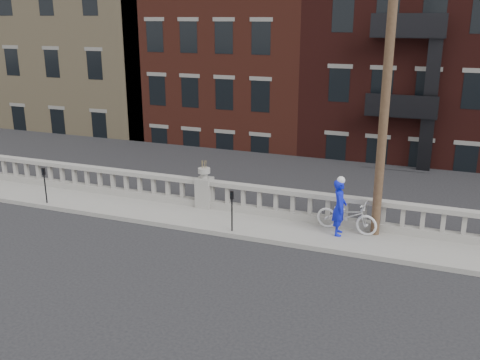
# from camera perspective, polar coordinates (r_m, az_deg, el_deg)

# --- Properties ---
(ground) EXTENTS (120.00, 120.00, 0.00)m
(ground) POSITION_cam_1_polar(r_m,az_deg,el_deg) (16.61, -9.56, -7.61)
(ground) COLOR black
(ground) RESTS_ON ground
(sidewalk) EXTENTS (32.00, 2.20, 0.15)m
(sidewalk) POSITION_cam_1_polar(r_m,az_deg,el_deg) (19.00, -4.97, -3.95)
(sidewalk) COLOR gray
(sidewalk) RESTS_ON ground
(balustrade) EXTENTS (28.00, 0.34, 1.03)m
(balustrade) POSITION_cam_1_polar(r_m,az_deg,el_deg) (19.62, -3.80, -1.48)
(balustrade) COLOR gray
(balustrade) RESTS_ON sidewalk
(planter_pedestal) EXTENTS (0.55, 0.55, 1.76)m
(planter_pedestal) POSITION_cam_1_polar(r_m,az_deg,el_deg) (19.56, -3.81, -0.96)
(planter_pedestal) COLOR gray
(planter_pedestal) RESTS_ON sidewalk
(lower_level) EXTENTS (80.00, 44.00, 20.80)m
(lower_level) POSITION_cam_1_polar(r_m,az_deg,el_deg) (36.91, 9.77, 10.23)
(lower_level) COLOR #605E59
(lower_level) RESTS_ON ground
(utility_pole) EXTENTS (1.60, 0.28, 10.00)m
(utility_pole) POSITION_cam_1_polar(r_m,az_deg,el_deg) (16.64, 15.44, 10.84)
(utility_pole) COLOR #422D1E
(utility_pole) RESTS_ON sidewalk
(parking_meter_c) EXTENTS (0.10, 0.09, 1.36)m
(parking_meter_c) POSITION_cam_1_polar(r_m,az_deg,el_deg) (21.13, -20.11, -0.14)
(parking_meter_c) COLOR black
(parking_meter_c) RESTS_ON sidewalk
(parking_meter_d) EXTENTS (0.10, 0.09, 1.36)m
(parking_meter_d) POSITION_cam_1_polar(r_m,az_deg,el_deg) (17.25, -0.87, -2.84)
(parking_meter_d) COLOR black
(parking_meter_d) RESTS_ON sidewalk
(bicycle) EXTENTS (2.11, 1.01, 1.06)m
(bicycle) POSITION_cam_1_polar(r_m,az_deg,el_deg) (17.68, 11.32, -3.77)
(bicycle) COLOR silver
(bicycle) RESTS_ON sidewalk
(cyclist) EXTENTS (0.53, 0.73, 1.83)m
(cyclist) POSITION_cam_1_polar(r_m,az_deg,el_deg) (17.26, 10.56, -2.88)
(cyclist) COLOR #0D17C5
(cyclist) RESTS_ON sidewalk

